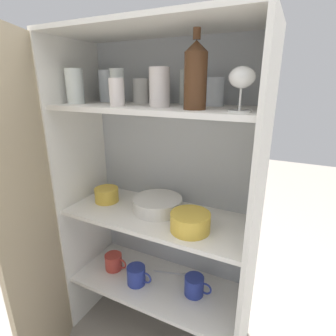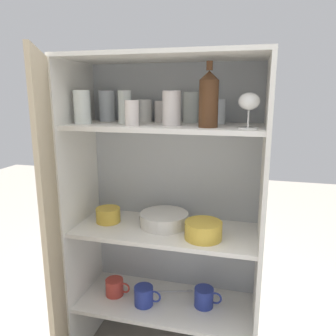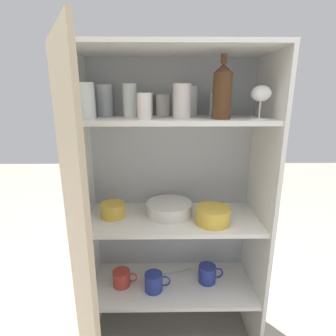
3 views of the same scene
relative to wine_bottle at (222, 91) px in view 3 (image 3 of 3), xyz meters
The scene contains 26 objects.
cupboard_back_panel 0.66m from the wine_bottle, 127.10° to the left, with size 0.89×0.02×1.48m, color #B2B7BC.
cupboard_side_left 0.86m from the wine_bottle, behind, with size 0.02×0.39×1.48m, color white.
cupboard_side_right 0.62m from the wine_bottle, 19.10° to the left, with size 0.02×0.39×1.48m, color white.
cupboard_top_panel 0.28m from the wine_bottle, 158.16° to the left, with size 0.89×0.39×0.02m, color white.
shelf_board_lower 1.03m from the wine_bottle, 158.16° to the left, with size 0.85×0.35×0.02m, color white.
shelf_board_middle 0.65m from the wine_bottle, 158.16° to the left, with size 0.85×0.35×0.02m, color white.
shelf_board_upper 0.25m from the wine_bottle, 158.16° to the left, with size 0.85×0.35×0.02m, color white.
cupboard_door 0.85m from the wine_bottle, 150.25° to the right, with size 0.22×0.40×1.48m.
tumbler_glass_0 0.33m from the wine_bottle, behind, with size 0.06×0.06×0.11m.
tumbler_glass_1 0.17m from the wine_bottle, 163.50° to the left, with size 0.08×0.08×0.15m.
tumbler_glass_2 0.57m from the wine_bottle, behind, with size 0.08×0.08×0.15m.
tumbler_glass_3 0.41m from the wine_bottle, 166.57° to the left, with size 0.06×0.06×0.15m.
tumbler_glass_4 0.24m from the wine_bottle, 118.36° to the left, with size 0.07×0.07×0.14m.
tumbler_glass_5 0.38m from the wine_bottle, 151.17° to the left, with size 0.07×0.07×0.11m.
tumbler_glass_6 0.19m from the wine_bottle, 84.57° to the left, with size 0.07×0.07×0.11m.
tumbler_glass_7 0.56m from the wine_bottle, 160.11° to the left, with size 0.08×0.08×0.15m.
tumbler_glass_8 0.32m from the wine_bottle, 141.69° to the left, with size 0.07×0.07×0.10m.
wine_glass_0 0.16m from the wine_bottle, ahead, with size 0.08×0.08×0.14m.
wine_bottle is the anchor object (origin of this frame).
plate_stack_white 0.62m from the wine_bottle, 151.55° to the left, with size 0.23×0.23×0.06m.
mixing_bowl_large 0.56m from the wine_bottle, 119.77° to the left, with size 0.17×0.17×0.08m.
serving_bowl_small 0.76m from the wine_bottle, 169.66° to the left, with size 0.12×0.12×0.07m.
coffee_mug_primary 0.95m from the wine_bottle, 94.49° to the left, with size 0.13×0.09×0.09m.
coffee_mug_extra_1 1.00m from the wine_bottle, behind, with size 0.13×0.09×0.10m.
coffee_mug_extra_2 1.07m from the wine_bottle, behind, with size 0.13×0.09×0.09m.
serving_spoon 1.02m from the wine_bottle, 131.64° to the left, with size 0.19×0.06×0.01m.
Camera 3 is at (-0.04, -1.02, 1.30)m, focal length 28.00 mm.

